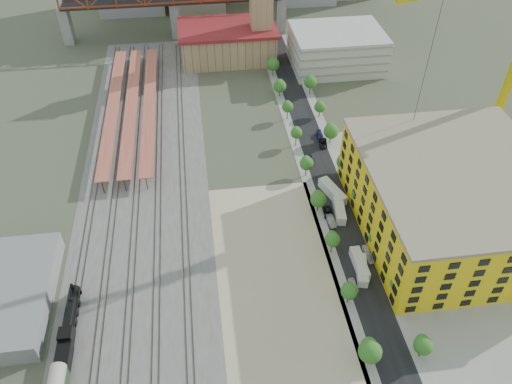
{
  "coord_description": "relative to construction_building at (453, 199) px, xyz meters",
  "views": [
    {
      "loc": [
        -18.85,
        -103.99,
        93.07
      ],
      "look_at": [
        -6.33,
        -11.43,
        10.0
      ],
      "focal_mm": 35.0,
      "sensor_mm": 36.0,
      "label": 1
    }
  ],
  "objects": [
    {
      "name": "construction_building",
      "position": [
        0.0,
        0.0,
        0.0
      ],
      "size": [
        44.6,
        50.6,
        18.8
      ],
      "color": "yellow",
      "rests_on": "ground"
    },
    {
      "name": "distant_hills",
      "position": [
        3.28,
        280.0,
        -88.95
      ],
      "size": [
        647.0,
        264.0,
        227.0
      ],
      "color": "#4C6B59",
      "rests_on": "ground"
    },
    {
      "name": "car_5",
      "position": [
        -23.0,
        -8.25,
        -8.71
      ],
      "size": [
        1.95,
        4.4,
        1.41
      ],
      "primitive_type": "imported",
      "rotation": [
        0.0,
        0.0,
        0.11
      ],
      "color": "gray",
      "rests_on": "ground"
    },
    {
      "name": "car_2",
      "position": [
        -29.0,
        8.09,
        -8.72
      ],
      "size": [
        2.73,
        5.15,
        1.38
      ],
      "primitive_type": "imported",
      "rotation": [
        0.0,
        0.0,
        -0.09
      ],
      "color": "black",
      "rests_on": "ground"
    },
    {
      "name": "site_trailer_a",
      "position": [
        -26.0,
        -12.45,
        -8.2
      ],
      "size": [
        4.11,
        9.1,
        2.41
      ],
      "primitive_type": "cube",
      "rotation": [
        0.0,
        0.0,
        -0.21
      ],
      "color": "silver",
      "rests_on": "ground"
    },
    {
      "name": "site_trailer_d",
      "position": [
        -26.0,
        15.49,
        -7.99
      ],
      "size": [
        6.09,
        10.7,
        2.84
      ],
      "primitive_type": "cube",
      "rotation": [
        0.0,
        0.0,
        0.35
      ],
      "color": "silver",
      "rests_on": "ground"
    },
    {
      "name": "platform_canopies",
      "position": [
        -83.0,
        65.0,
        -5.42
      ],
      "size": [
        16.0,
        80.0,
        4.12
      ],
      "color": "#CB734E",
      "rests_on": "ground"
    },
    {
      "name": "car_3",
      "position": [
        -29.0,
        30.66,
        -8.71
      ],
      "size": [
        2.72,
        5.06,
        1.39
      ],
      "primitive_type": "imported",
      "rotation": [
        0.0,
        0.0,
        -0.17
      ],
      "color": "navy",
      "rests_on": "ground"
    },
    {
      "name": "dirt_lot",
      "position": [
        -46.0,
        -11.5,
        -9.38
      ],
      "size": [
        28.0,
        67.0,
        0.06
      ],
      "primitive_type": "cube",
      "color": "tan",
      "rests_on": "ground"
    },
    {
      "name": "station_hall",
      "position": [
        -47.0,
        102.0,
        -2.74
      ],
      "size": [
        38.0,
        24.0,
        13.1
      ],
      "color": "tan",
      "rests_on": "ground"
    },
    {
      "name": "car_1",
      "position": [
        -29.0,
        4.87,
        -8.63
      ],
      "size": [
        2.1,
        4.85,
        1.55
      ],
      "primitive_type": "imported",
      "rotation": [
        0.0,
        0.0,
        0.1
      ],
      "color": "gray",
      "rests_on": "ground"
    },
    {
      "name": "street_trees",
      "position": [
        -26.0,
        25.0,
        -9.41
      ],
      "size": [
        15.4,
        124.4,
        8.0
      ],
      "color": "#295F1C",
      "rests_on": "ground"
    },
    {
      "name": "rail_tracks",
      "position": [
        -79.8,
        37.5,
        -9.26
      ],
      "size": [
        26.56,
        160.0,
        0.18
      ],
      "color": "#382B23",
      "rests_on": "ground"
    },
    {
      "name": "car_6",
      "position": [
        -23.0,
        38.86,
        -8.69
      ],
      "size": [
        3.21,
        5.5,
        1.44
      ],
      "primitive_type": "imported",
      "rotation": [
        0.0,
        0.0,
        -0.17
      ],
      "color": "black",
      "rests_on": "ground"
    },
    {
      "name": "site_trailer_b",
      "position": [
        -26.0,
        -10.6,
        -8.14
      ],
      "size": [
        2.51,
        9.27,
        2.53
      ],
      "primitive_type": "cube",
      "rotation": [
        0.0,
        0.0,
        0.01
      ],
      "color": "silver",
      "rests_on": "ground"
    },
    {
      "name": "warehouse",
      "position": [
        -108.0,
        -10.0,
        -6.91
      ],
      "size": [
        22.0,
        32.0,
        5.0
      ],
      "primitive_type": "cube",
      "color": "gray",
      "rests_on": "ground"
    },
    {
      "name": "construction_pad",
      "position": [
        3.0,
        0.0,
        -9.38
      ],
      "size": [
        50.0,
        90.0,
        0.06
      ],
      "primitive_type": "cube",
      "color": "gray",
      "rests_on": "ground"
    },
    {
      "name": "site_trailer_c",
      "position": [
        -26.0,
        8.16,
        -8.11
      ],
      "size": [
        3.74,
        9.75,
        2.6
      ],
      "primitive_type": "cube",
      "rotation": [
        0.0,
        0.0,
        -0.13
      ],
      "color": "silver",
      "rests_on": "ground"
    },
    {
      "name": "car_4",
      "position": [
        -23.0,
        -6.79,
        -8.67
      ],
      "size": [
        2.3,
        4.53,
        1.48
      ],
      "primitive_type": "imported",
      "rotation": [
        0.0,
        0.0,
        -0.13
      ],
      "color": "white",
      "rests_on": "ground"
    },
    {
      "name": "locomotive",
      "position": [
        -92.0,
        -19.11,
        -7.39
      ],
      "size": [
        2.8,
        21.63,
        5.41
      ],
      "color": "black",
      "rests_on": "ground"
    },
    {
      "name": "car_0",
      "position": [
        -29.0,
        -16.14,
        -8.73
      ],
      "size": [
        1.81,
        4.06,
        1.36
      ],
      "primitive_type": "imported",
      "rotation": [
        0.0,
        0.0,
        0.05
      ],
      "color": "silver",
      "rests_on": "ground"
    },
    {
      "name": "parking_garage",
      "position": [
        -6.0,
        90.0,
        -2.41
      ],
      "size": [
        34.0,
        26.0,
        14.0
      ],
      "primitive_type": "cube",
      "color": "silver",
      "rests_on": "ground"
    },
    {
      "name": "ground",
      "position": [
        -42.0,
        20.0,
        -9.41
      ],
      "size": [
        400.0,
        400.0,
        0.0
      ],
      "primitive_type": "plane",
      "color": "#474C38",
      "rests_on": "ground"
    },
    {
      "name": "sidewalk_east",
      "position": [
        -20.5,
        35.0,
        -9.39
      ],
      "size": [
        3.0,
        170.0,
        0.04
      ],
      "primitive_type": "cube",
      "color": "gray",
      "rests_on": "ground"
    },
    {
      "name": "sidewalk_west",
      "position": [
        -31.5,
        35.0,
        -9.39
      ],
      "size": [
        3.0,
        170.0,
        0.04
      ],
      "primitive_type": "cube",
      "color": "gray",
      "rests_on": "ground"
    },
    {
      "name": "street_asphalt",
      "position": [
        -26.0,
        35.0,
        -9.38
      ],
      "size": [
        12.0,
        170.0,
        0.06
      ],
      "primitive_type": "cube",
      "color": "black",
      "rests_on": "ground"
    },
    {
      "name": "ballast_strip",
      "position": [
        -78.0,
        37.5,
        -9.38
      ],
      "size": [
        36.0,
        165.0,
        0.06
      ],
      "primitive_type": "cube",
      "color": "#605E59",
      "rests_on": "ground"
    },
    {
      "name": "car_7",
      "position": [
        -23.0,
        43.04,
        -8.7
      ],
      "size": [
        2.27,
        5.0,
        1.42
      ],
      "primitive_type": "imported",
      "rotation": [
        0.0,
        0.0,
        -0.06
      ],
      "color": "navy",
      "rests_on": "ground"
    }
  ]
}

